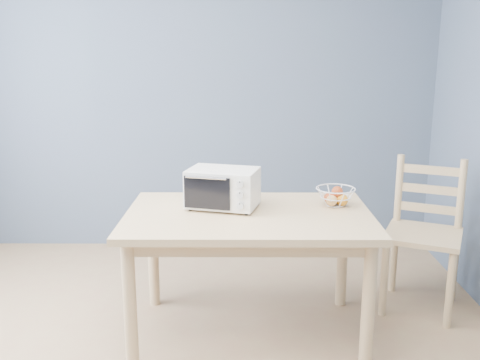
{
  "coord_description": "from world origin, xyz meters",
  "views": [
    {
      "loc": [
        0.42,
        -2.18,
        1.64
      ],
      "look_at": [
        0.41,
        0.78,
        0.93
      ],
      "focal_mm": 40.0,
      "sensor_mm": 36.0,
      "label": 1
    }
  ],
  "objects_px": {
    "dining_chair": "(424,236)",
    "toaster_oven": "(220,187)",
    "dining_table": "(248,230)",
    "fruit_basket": "(335,196)"
  },
  "relations": [
    {
      "from": "dining_chair",
      "to": "toaster_oven",
      "type": "bearing_deg",
      "value": -144.32
    },
    {
      "from": "dining_table",
      "to": "toaster_oven",
      "type": "height_order",
      "value": "toaster_oven"
    },
    {
      "from": "fruit_basket",
      "to": "dining_chair",
      "type": "bearing_deg",
      "value": 19.32
    },
    {
      "from": "toaster_oven",
      "to": "fruit_basket",
      "type": "height_order",
      "value": "toaster_oven"
    },
    {
      "from": "toaster_oven",
      "to": "dining_chair",
      "type": "xyz_separation_m",
      "value": [
        1.3,
        0.26,
        -0.39
      ]
    },
    {
      "from": "dining_chair",
      "to": "fruit_basket",
      "type": "bearing_deg",
      "value": -136.37
    },
    {
      "from": "fruit_basket",
      "to": "dining_chair",
      "type": "relative_size",
      "value": 0.3
    },
    {
      "from": "toaster_oven",
      "to": "fruit_basket",
      "type": "xyz_separation_m",
      "value": [
        0.68,
        0.04,
        -0.07
      ]
    },
    {
      "from": "toaster_oven",
      "to": "dining_chair",
      "type": "relative_size",
      "value": 0.46
    },
    {
      "from": "fruit_basket",
      "to": "dining_chair",
      "type": "xyz_separation_m",
      "value": [
        0.62,
        0.22,
        -0.33
      ]
    }
  ]
}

